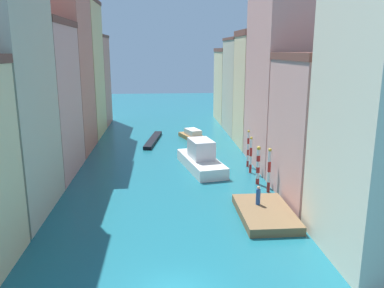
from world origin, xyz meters
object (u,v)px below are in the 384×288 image
object	(u,v)px
mooring_pole_0	(269,170)
mooring_pole_1	(258,165)
mooring_pole_2	(251,154)
motorboat_0	(193,135)
waterfront_dock	(265,213)
person_on_dock	(258,196)
mooring_pole_3	(248,148)
gondola_black	(153,140)
vaporetto_white	(201,159)

from	to	relation	value
mooring_pole_0	mooring_pole_1	world-z (taller)	mooring_pole_0
mooring_pole_1	mooring_pole_2	distance (m)	3.69
motorboat_0	waterfront_dock	bearing A→B (deg)	-83.10
motorboat_0	mooring_pole_0	bearing A→B (deg)	-77.25
person_on_dock	mooring_pole_0	distance (m)	4.97
mooring_pole_1	mooring_pole_3	world-z (taller)	mooring_pole_3
person_on_dock	mooring_pole_1	bearing A→B (deg)	76.37
mooring_pole_0	mooring_pole_2	bearing A→B (deg)	93.18
mooring_pole_0	gondola_black	distance (m)	24.50
waterfront_dock	mooring_pole_0	size ratio (longest dim) A/B	1.66
motorboat_0	mooring_pole_3	bearing A→B (deg)	-70.85
person_on_dock	mooring_pole_2	xyz separation A→B (m)	(1.76, 10.47, 0.64)
waterfront_dock	person_on_dock	bearing A→B (deg)	108.59
vaporetto_white	motorboat_0	bearing A→B (deg)	88.78
mooring_pole_0	mooring_pole_2	xyz separation A→B (m)	(-0.34, 6.02, -0.13)
mooring_pole_0	mooring_pole_1	bearing A→B (deg)	100.86
mooring_pole_1	motorboat_0	size ratio (longest dim) A/B	0.62
person_on_dock	mooring_pole_2	distance (m)	10.64
mooring_pole_0	motorboat_0	world-z (taller)	mooring_pole_0
mooring_pole_1	gondola_black	size ratio (longest dim) A/B	0.37
vaporetto_white	gondola_black	distance (m)	14.94
waterfront_dock	vaporetto_white	size ratio (longest dim) A/B	0.72
person_on_dock	gondola_black	xyz separation A→B (m)	(-8.97, 26.22, -1.16)
mooring_pole_0	gondola_black	xyz separation A→B (m)	(-11.06, 21.77, -1.93)
mooring_pole_0	gondola_black	bearing A→B (deg)	116.93
mooring_pole_1	vaporetto_white	world-z (taller)	mooring_pole_1
mooring_pole_0	vaporetto_white	size ratio (longest dim) A/B	0.43
mooring_pole_3	person_on_dock	bearing A→B (deg)	-98.78
vaporetto_white	mooring_pole_0	bearing A→B (deg)	-55.34
mooring_pole_2	motorboat_0	distance (m)	17.59
mooring_pole_0	gondola_black	world-z (taller)	mooring_pole_0
person_on_dock	mooring_pole_3	distance (m)	12.94
waterfront_dock	mooring_pole_1	world-z (taller)	mooring_pole_1
waterfront_dock	vaporetto_white	xyz separation A→B (m)	(-3.75, 13.44, 0.79)
mooring_pole_2	motorboat_0	world-z (taller)	mooring_pole_2
mooring_pole_3	gondola_black	world-z (taller)	mooring_pole_3
person_on_dock	mooring_pole_1	size ratio (longest dim) A/B	0.41
mooring_pole_1	gondola_black	bearing A→B (deg)	118.63
waterfront_dock	mooring_pole_2	xyz separation A→B (m)	(1.40, 11.53, 1.70)
person_on_dock	mooring_pole_2	size ratio (longest dim) A/B	0.39
waterfront_dock	mooring_pole_0	world-z (taller)	mooring_pole_0
mooring_pole_2	mooring_pole_3	bearing A→B (deg)	84.65
person_on_dock	vaporetto_white	world-z (taller)	vaporetto_white
gondola_black	vaporetto_white	bearing A→B (deg)	-68.07
motorboat_0	mooring_pole_2	bearing A→B (deg)	-73.97
mooring_pole_2	waterfront_dock	bearing A→B (deg)	-96.94
person_on_dock	motorboat_0	size ratio (longest dim) A/B	0.25
motorboat_0	mooring_pole_1	bearing A→B (deg)	-77.04
waterfront_dock	gondola_black	size ratio (longest dim) A/B	0.68
person_on_dock	gondola_black	distance (m)	27.74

